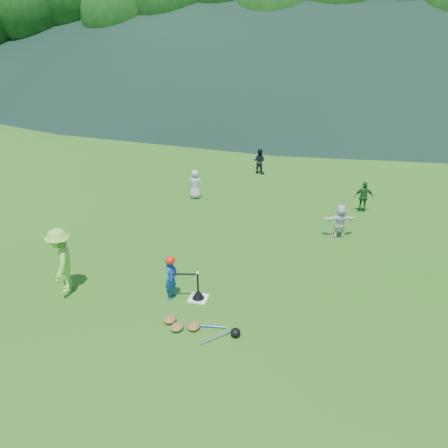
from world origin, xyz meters
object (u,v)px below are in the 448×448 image
fielder_b (259,161)px  equipment_pile (194,326)px  adult_coach (61,261)px  batting_tee (198,294)px  batter_child (171,278)px  fielder_a (195,184)px  home_plate (198,298)px  fielder_d (340,221)px  fielder_c (364,197)px

fielder_b → equipment_pile: 11.24m
adult_coach → batting_tee: bearing=74.1°
batter_child → batting_tee: size_ratio=1.66×
fielder_a → batting_tee: size_ratio=1.64×
adult_coach → home_plate: bearing=74.1°
adult_coach → fielder_b: bearing=140.1°
fielder_b → home_plate: bearing=101.8°
fielder_a → fielder_b: size_ratio=1.00×
fielder_d → batter_child: bearing=31.0°
adult_coach → fielder_d: bearing=102.2°
batting_tee → equipment_pile: bearing=-77.2°
batter_child → adult_coach: 2.75m
home_plate → fielder_d: size_ratio=0.41×
fielder_b → batter_child: bearing=98.2°
home_plate → fielder_a: fielder_a is taller
fielder_c → fielder_b: bearing=-46.9°
home_plate → fielder_c: fielder_c is taller
fielder_b → batting_tee: fielder_b is taller
fielder_a → fielder_c: 6.19m
batting_tee → equipment_pile: size_ratio=0.38×
batter_child → adult_coach: (-2.71, -0.36, 0.28)m
adult_coach → fielder_d: (6.59, 4.84, -0.30)m
home_plate → adult_coach: size_ratio=0.27×
fielder_b → fielder_c: fielder_c is taller
adult_coach → fielder_c: adult_coach is taller
batting_tee → fielder_a: bearing=108.6°
batter_child → adult_coach: size_ratio=0.67×
equipment_pile → fielder_a: bearing=107.7°
batter_child → fielder_a: batter_child is taller
home_plate → fielder_b: fielder_b is taller
home_plate → equipment_pile: (0.26, -1.14, 0.06)m
fielder_b → equipment_pile: size_ratio=0.62×
fielder_a → batting_tee: bearing=102.3°
fielder_d → fielder_b: bearing=-75.8°
batter_child → fielder_d: batter_child is taller
adult_coach → batting_tee: (3.35, 0.48, -0.72)m
fielder_c → batting_tee: 7.80m
fielder_d → equipment_pile: size_ratio=0.60×
fielder_b → fielder_d: 6.75m
batter_child → fielder_c: batter_child is taller
fielder_b → batting_tee: bearing=101.8°
batter_child → equipment_pile: (0.90, -1.02, -0.50)m
fielder_c → fielder_d: (-0.77, -2.31, -0.02)m
batting_tee → equipment_pile: 1.17m
home_plate → equipment_pile: size_ratio=0.25×
adult_coach → fielder_a: adult_coach is taller
fielder_a → equipment_pile: bearing=101.5°
fielder_b → fielder_d: size_ratio=1.03×
fielder_c → batting_tee: (-4.02, -6.68, -0.43)m
fielder_d → equipment_pile: (-2.99, -5.50, -0.48)m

